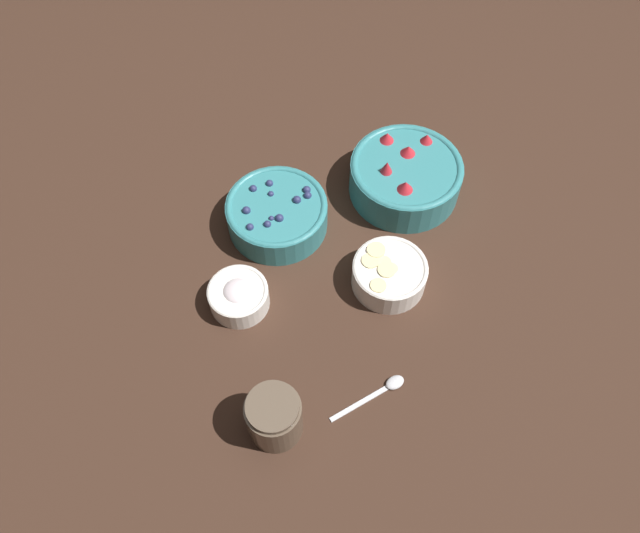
% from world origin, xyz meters
% --- Properties ---
extents(ground_plane, '(4.00, 4.00, 0.00)m').
position_xyz_m(ground_plane, '(0.00, 0.00, 0.00)').
color(ground_plane, '#382319').
extents(bowl_strawberries, '(0.21, 0.21, 0.10)m').
position_xyz_m(bowl_strawberries, '(0.26, -0.00, 0.04)').
color(bowl_strawberries, teal).
rests_on(bowl_strawberries, ground_plane).
extents(bowl_blueberries, '(0.19, 0.19, 0.07)m').
position_xyz_m(bowl_blueberries, '(0.06, 0.16, 0.04)').
color(bowl_blueberries, teal).
rests_on(bowl_blueberries, ground_plane).
extents(bowl_bananas, '(0.13, 0.13, 0.06)m').
position_xyz_m(bowl_bananas, '(0.06, -0.08, 0.03)').
color(bowl_bananas, white).
rests_on(bowl_bananas, ground_plane).
extents(bowl_cream, '(0.10, 0.10, 0.05)m').
position_xyz_m(bowl_cream, '(-0.12, 0.11, 0.03)').
color(bowl_cream, white).
rests_on(bowl_cream, ground_plane).
extents(jar_chocolate, '(0.09, 0.09, 0.10)m').
position_xyz_m(jar_chocolate, '(-0.26, -0.07, 0.04)').
color(jar_chocolate, brown).
rests_on(jar_chocolate, ground_plane).
extents(spoon, '(0.13, 0.07, 0.01)m').
position_xyz_m(spoon, '(-0.12, -0.18, 0.00)').
color(spoon, silver).
rests_on(spoon, ground_plane).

